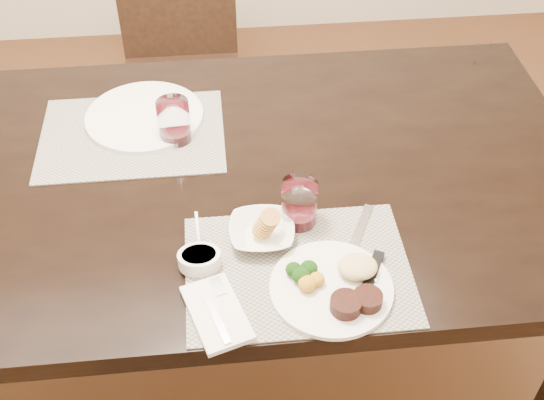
{
  "coord_description": "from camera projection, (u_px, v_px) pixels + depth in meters",
  "views": [
    {
      "loc": [
        0.11,
        -1.23,
        1.82
      ],
      "look_at": [
        0.22,
        -0.18,
        0.82
      ],
      "focal_mm": 45.0,
      "sensor_mm": 36.0,
      "label": 1
    }
  ],
  "objects": [
    {
      "name": "napkin_fork",
      "position": [
        217.0,
        313.0,
        1.31
      ],
      "size": [
        0.14,
        0.19,
        0.02
      ],
      "rotation": [
        0.0,
        0.0,
        0.31
      ],
      "color": "silver",
      "rests_on": "placemat_near"
    },
    {
      "name": "placemat_near",
      "position": [
        298.0,
        270.0,
        1.4
      ],
      "size": [
        0.46,
        0.34,
        0.0
      ],
      "primitive_type": "cube",
      "color": "gray",
      "rests_on": "dining_table"
    },
    {
      "name": "dinner_plate",
      "position": [
        338.0,
        286.0,
        1.35
      ],
      "size": [
        0.25,
        0.25,
        0.04
      ],
      "rotation": [
        0.0,
        0.0,
        0.2
      ],
      "color": "white",
      "rests_on": "placemat_near"
    },
    {
      "name": "ground_plane",
      "position": [
        197.0,
        354.0,
        2.13
      ],
      "size": [
        4.5,
        4.5,
        0.0
      ],
      "primitive_type": "plane",
      "color": "#482D17",
      "rests_on": "ground"
    },
    {
      "name": "far_plate",
      "position": [
        144.0,
        116.0,
        1.76
      ],
      "size": [
        0.3,
        0.3,
        0.01
      ],
      "primitive_type": "cylinder",
      "color": "white",
      "rests_on": "placemat_far"
    },
    {
      "name": "steak_knife",
      "position": [
        369.0,
        261.0,
        1.4
      ],
      "size": [
        0.09,
        0.26,
        0.01
      ],
      "rotation": [
        0.0,
        0.0,
        -0.47
      ],
      "color": "white",
      "rests_on": "placemat_near"
    },
    {
      "name": "wine_glass_far",
      "position": [
        174.0,
        123.0,
        1.67
      ],
      "size": [
        0.08,
        0.08,
        0.11
      ],
      "rotation": [
        0.0,
        0.0,
        -0.43
      ],
      "color": "white",
      "rests_on": "placemat_far"
    },
    {
      "name": "placemat_far",
      "position": [
        132.0,
        135.0,
        1.72
      ],
      "size": [
        0.46,
        0.34,
        0.0
      ],
      "primitive_type": "cube",
      "color": "gray",
      "rests_on": "dining_table"
    },
    {
      "name": "chair_far",
      "position": [
        181.0,
        56.0,
        2.46
      ],
      "size": [
        0.42,
        0.42,
        0.9
      ],
      "color": "black",
      "rests_on": "ground"
    },
    {
      "name": "cracker_bowl",
      "position": [
        262.0,
        232.0,
        1.45
      ],
      "size": [
        0.15,
        0.15,
        0.06
      ],
      "rotation": [
        0.0,
        0.0,
        -0.04
      ],
      "color": "white",
      "rests_on": "placemat_near"
    },
    {
      "name": "wine_glass_near",
      "position": [
        299.0,
        205.0,
        1.46
      ],
      "size": [
        0.08,
        0.08,
        0.11
      ],
      "rotation": [
        0.0,
        0.0,
        -0.15
      ],
      "color": "white",
      "rests_on": "placemat_near"
    },
    {
      "name": "dining_table",
      "position": [
        177.0,
        200.0,
        1.67
      ],
      "size": [
        2.0,
        1.0,
        0.75
      ],
      "color": "black",
      "rests_on": "ground"
    },
    {
      "name": "sauce_ramekin",
      "position": [
        199.0,
        259.0,
        1.39
      ],
      "size": [
        0.09,
        0.13,
        0.07
      ],
      "rotation": [
        0.0,
        0.0,
        0.04
      ],
      "color": "white",
      "rests_on": "placemat_near"
    }
  ]
}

